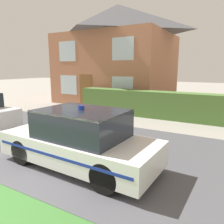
% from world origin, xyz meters
% --- Properties ---
extents(road_strip, '(28.00, 5.77, 0.01)m').
position_xyz_m(road_strip, '(0.00, 4.28, 0.01)').
color(road_strip, '#4C4C51').
rests_on(road_strip, ground).
extents(garden_hedge, '(8.89, 0.89, 1.35)m').
position_xyz_m(garden_hedge, '(0.59, 9.54, 0.67)').
color(garden_hedge, '#4C7233').
rests_on(garden_hedge, ground).
extents(police_car, '(4.28, 1.86, 1.60)m').
position_xyz_m(police_car, '(0.64, 3.03, 0.72)').
color(police_car, black).
rests_on(police_car, road_strip).
extents(house_left, '(7.95, 6.75, 7.01)m').
position_xyz_m(house_left, '(-4.01, 13.69, 3.58)').
color(house_left, '#A86B4C').
rests_on(house_left, ground).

